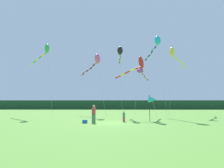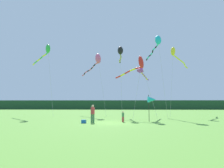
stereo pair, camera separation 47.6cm
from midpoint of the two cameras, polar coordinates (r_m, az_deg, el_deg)
name	(u,v)px [view 1 (the left image)]	position (r m, az deg, el deg)	size (l,w,h in m)	color
ground_plane	(111,123)	(19.06, -0.98, -12.03)	(120.00, 120.00, 0.00)	#5B9338
distant_treeline	(114,105)	(63.95, 0.26, -6.52)	(108.00, 2.68, 3.11)	#1E4228
person_adult	(94,113)	(19.09, -6.44, -8.92)	(0.40, 0.40, 1.82)	#3F724C
person_child	(124,116)	(19.95, 3.02, -9.90)	(0.25, 0.25, 1.15)	#B23338
cooler_box	(85,122)	(18.92, -9.17, -11.48)	(0.46, 0.41, 0.34)	#1959B2
banner_flag_pole	(152,100)	(20.78, 11.87, -4.83)	(0.90, 0.70, 2.93)	black
kite_yellow	(174,55)	(34.14, 18.51, 8.64)	(5.69, 6.98, 11.68)	#B2B2B2
kite_red	(139,64)	(25.15, 7.77, 6.14)	(5.23, 4.08, 8.43)	#B2B2B2
kite_green	(46,50)	(32.94, -20.42, 9.84)	(6.08, 5.38, 11.90)	#B2B2B2
kite_purple	(141,69)	(26.21, 8.53, 4.71)	(3.13, 6.47, 7.72)	#B2B2B2
kite_cyan	(157,43)	(30.35, 13.28, 12.48)	(1.72, 7.58, 12.55)	#B2B2B2
kite_black	(120,52)	(29.10, 2.04, 10.06)	(0.92, 5.78, 10.92)	#B2B2B2
kite_rainbow	(96,60)	(32.18, -5.37, 7.43)	(5.28, 6.79, 10.66)	#B2B2B2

